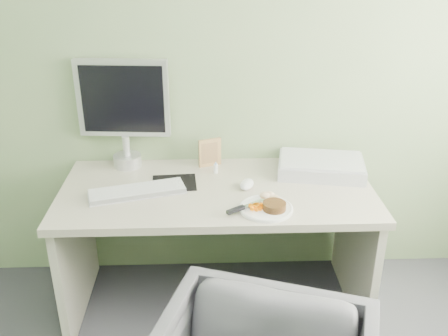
{
  "coord_description": "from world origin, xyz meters",
  "views": [
    {
      "loc": [
        -0.05,
        -0.65,
        1.89
      ],
      "look_at": [
        0.03,
        1.5,
        0.9
      ],
      "focal_mm": 40.0,
      "sensor_mm": 36.0,
      "label": 1
    }
  ],
  "objects_px": {
    "desk": "(217,219)",
    "plate": "(266,209)",
    "scanner": "(321,167)",
    "monitor": "(123,108)"
  },
  "relations": [
    {
      "from": "desk",
      "to": "plate",
      "type": "bearing_deg",
      "value": -45.75
    },
    {
      "from": "desk",
      "to": "monitor",
      "type": "bearing_deg",
      "value": 147.35
    },
    {
      "from": "plate",
      "to": "monitor",
      "type": "xyz_separation_m",
      "value": [
        -0.72,
        0.55,
        0.33
      ]
    },
    {
      "from": "desk",
      "to": "scanner",
      "type": "height_order",
      "value": "scanner"
    },
    {
      "from": "desk",
      "to": "monitor",
      "type": "height_order",
      "value": "monitor"
    },
    {
      "from": "desk",
      "to": "monitor",
      "type": "relative_size",
      "value": 2.69
    },
    {
      "from": "desk",
      "to": "scanner",
      "type": "distance_m",
      "value": 0.63
    },
    {
      "from": "plate",
      "to": "scanner",
      "type": "distance_m",
      "value": 0.53
    },
    {
      "from": "plate",
      "to": "scanner",
      "type": "relative_size",
      "value": 0.56
    },
    {
      "from": "scanner",
      "to": "monitor",
      "type": "bearing_deg",
      "value": -177.91
    }
  ]
}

